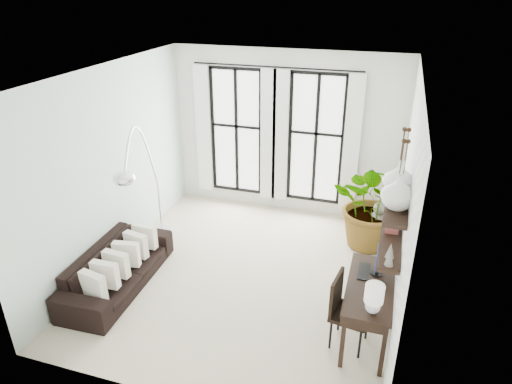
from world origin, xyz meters
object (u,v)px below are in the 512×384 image
at_px(sofa, 117,268).
at_px(arc_lamp, 140,157).
at_px(plant, 375,204).
at_px(buddha, 378,227).
at_px(desk, 369,291).
at_px(desk_chair, 344,306).

height_order(sofa, arc_lamp, arc_lamp).
height_order(plant, buddha, plant).
distance_m(sofa, buddha, 4.45).
relative_size(sofa, desk, 1.56).
relative_size(sofa, desk_chair, 2.18).
distance_m(plant, arc_lamp, 4.00).
distance_m(arc_lamp, buddha, 4.24).
bearing_deg(plant, desk, -87.52).
bearing_deg(desk_chair, sofa, -174.40).
relative_size(sofa, arc_lamp, 0.91).
bearing_deg(arc_lamp, desk, -13.29).
relative_size(desk_chair, arc_lamp, 0.42).
distance_m(desk, desk_chair, 0.37).
xyz_separation_m(sofa, desk_chair, (3.46, -0.19, 0.25)).
xyz_separation_m(desk, desk_chair, (-0.28, -0.15, -0.19)).
height_order(sofa, desk_chair, desk_chair).
bearing_deg(desk_chair, buddha, 92.89).
relative_size(plant, desk_chair, 1.64).
height_order(desk_chair, arc_lamp, arc_lamp).
height_order(plant, desk_chair, plant).
height_order(desk, buddha, desk).
height_order(arc_lamp, buddha, arc_lamp).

